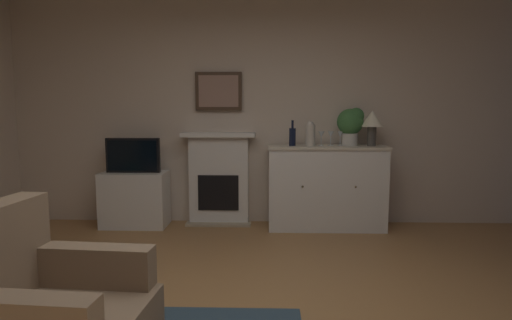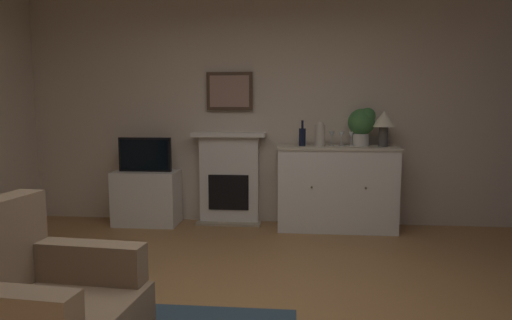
# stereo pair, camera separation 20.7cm
# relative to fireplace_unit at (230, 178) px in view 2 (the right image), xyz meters

# --- Properties ---
(wall_rear) EXTENTS (6.09, 0.06, 2.73)m
(wall_rear) POSITION_rel_fireplace_unit_xyz_m (0.50, 0.13, 0.82)
(wall_rear) COLOR beige
(wall_rear) RESTS_ON ground_plane
(fireplace_unit) EXTENTS (0.87, 0.30, 1.10)m
(fireplace_unit) POSITION_rel_fireplace_unit_xyz_m (0.00, 0.00, 0.00)
(fireplace_unit) COLOR white
(fireplace_unit) RESTS_ON ground_plane
(framed_picture) EXTENTS (0.55, 0.04, 0.45)m
(framed_picture) POSITION_rel_fireplace_unit_xyz_m (0.00, 0.05, 1.04)
(framed_picture) COLOR #473323
(sideboard_cabinet) EXTENTS (1.35, 0.49, 0.96)m
(sideboard_cabinet) POSITION_rel_fireplace_unit_xyz_m (1.26, -0.18, -0.07)
(sideboard_cabinet) COLOR white
(sideboard_cabinet) RESTS_ON ground_plane
(table_lamp) EXTENTS (0.26, 0.26, 0.40)m
(table_lamp) POSITION_rel_fireplace_unit_xyz_m (1.76, -0.18, 0.69)
(table_lamp) COLOR #4C4742
(table_lamp) RESTS_ON sideboard_cabinet
(wine_bottle) EXTENTS (0.08, 0.08, 0.29)m
(wine_bottle) POSITION_rel_fireplace_unit_xyz_m (0.86, -0.19, 0.52)
(wine_bottle) COLOR black
(wine_bottle) RESTS_ON sideboard_cabinet
(wine_glass_left) EXTENTS (0.07, 0.07, 0.16)m
(wine_glass_left) POSITION_rel_fireplace_unit_xyz_m (1.19, -0.16, 0.53)
(wine_glass_left) COLOR silver
(wine_glass_left) RESTS_ON sideboard_cabinet
(wine_glass_center) EXTENTS (0.07, 0.07, 0.16)m
(wine_glass_center) POSITION_rel_fireplace_unit_xyz_m (1.30, -0.15, 0.53)
(wine_glass_center) COLOR silver
(wine_glass_center) RESTS_ON sideboard_cabinet
(wine_glass_right) EXTENTS (0.07, 0.07, 0.16)m
(wine_glass_right) POSITION_rel_fireplace_unit_xyz_m (1.41, -0.14, 0.53)
(wine_glass_right) COLOR silver
(wine_glass_right) RESTS_ON sideboard_cabinet
(vase_decorative) EXTENTS (0.11, 0.11, 0.28)m
(vase_decorative) POSITION_rel_fireplace_unit_xyz_m (1.06, -0.23, 0.55)
(vase_decorative) COLOR beige
(vase_decorative) RESTS_ON sideboard_cabinet
(tv_cabinet) EXTENTS (0.75, 0.42, 0.64)m
(tv_cabinet) POSITION_rel_fireplace_unit_xyz_m (-0.98, -0.16, -0.23)
(tv_cabinet) COLOR white
(tv_cabinet) RESTS_ON ground_plane
(tv_set) EXTENTS (0.62, 0.07, 0.40)m
(tv_set) POSITION_rel_fireplace_unit_xyz_m (-0.98, -0.19, 0.29)
(tv_set) COLOR black
(tv_set) RESTS_ON tv_cabinet
(potted_plant_small) EXTENTS (0.30, 0.30, 0.43)m
(potted_plant_small) POSITION_rel_fireplace_unit_xyz_m (1.53, -0.13, 0.67)
(potted_plant_small) COLOR beige
(potted_plant_small) RESTS_ON sideboard_cabinet
(armchair) EXTENTS (0.87, 0.83, 0.92)m
(armchair) POSITION_rel_fireplace_unit_xyz_m (-0.47, -3.20, -0.17)
(armchair) COLOR #8C7259
(armchair) RESTS_ON ground_plane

